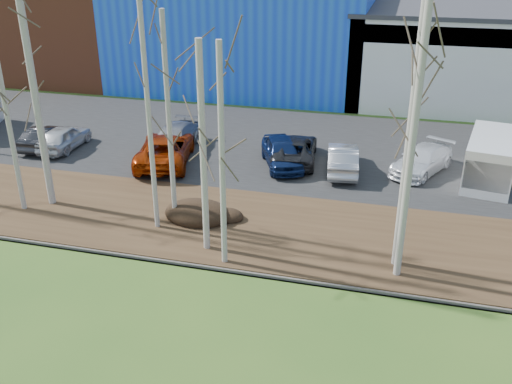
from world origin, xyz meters
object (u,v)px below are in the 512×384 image
(car_7, at_px, (422,160))
(van_white, at_px, (490,160))
(car_0, at_px, (64,137))
(car_2, at_px, (165,149))
(car_4, at_px, (282,152))
(car_3, at_px, (174,138))
(car_5, at_px, (343,158))
(car_6, at_px, (295,149))
(car_1, at_px, (45,137))

(car_7, bearing_deg, van_white, 18.58)
(van_white, bearing_deg, car_0, -167.51)
(car_2, relative_size, car_4, 1.28)
(car_4, xyz_separation_m, van_white, (10.61, 0.58, 0.39))
(car_0, xyz_separation_m, car_3, (6.28, 1.49, 0.01))
(car_5, distance_m, car_7, 4.18)
(car_2, xyz_separation_m, car_4, (6.29, 1.19, -0.04))
(car_4, bearing_deg, car_5, -22.54)
(car_2, height_order, car_4, car_2)
(car_0, bearing_deg, van_white, -178.88)
(car_7, bearing_deg, car_3, -153.14)
(car_6, distance_m, van_white, 10.10)
(car_3, distance_m, van_white, 17.21)
(car_7, xyz_separation_m, van_white, (3.27, -0.44, 0.48))
(car_2, height_order, car_6, car_2)
(car_1, height_order, car_2, car_2)
(car_4, relative_size, car_5, 1.02)
(car_6, bearing_deg, car_1, -0.74)
(car_3, height_order, van_white, van_white)
(car_1, bearing_deg, car_3, -171.80)
(car_0, height_order, car_5, car_5)
(car_4, height_order, car_7, car_4)
(car_0, height_order, car_1, car_0)
(car_2, bearing_deg, car_1, -17.07)
(car_5, bearing_deg, car_7, -173.89)
(car_7, bearing_deg, car_6, -152.88)
(car_0, distance_m, car_2, 6.62)
(car_2, height_order, car_5, car_2)
(car_7, relative_size, van_white, 0.83)
(car_1, relative_size, car_6, 0.78)
(car_4, bearing_deg, car_6, 37.09)
(car_3, bearing_deg, car_6, 1.61)
(car_1, distance_m, car_5, 17.42)
(car_3, bearing_deg, car_7, 1.86)
(car_2, relative_size, car_5, 1.31)
(car_6, relative_size, van_white, 0.90)
(van_white, bearing_deg, car_5, -166.17)
(car_1, height_order, car_6, car_6)
(car_0, relative_size, car_1, 1.07)
(car_1, height_order, car_3, car_3)
(car_3, bearing_deg, car_4, -6.20)
(car_0, bearing_deg, car_3, -168.46)
(car_2, distance_m, car_4, 6.40)
(car_1, distance_m, van_white, 24.78)
(car_1, relative_size, car_3, 0.79)
(car_3, xyz_separation_m, car_5, (9.87, -0.83, 0.02))
(car_7, height_order, van_white, van_white)
(car_6, distance_m, car_7, 6.81)
(car_0, distance_m, car_5, 16.16)
(car_0, distance_m, car_4, 12.90)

